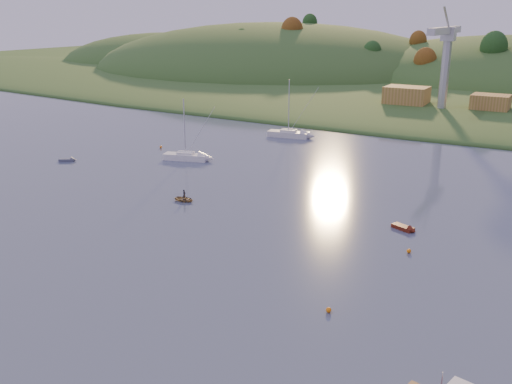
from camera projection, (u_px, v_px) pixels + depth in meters
The scene contains 19 objects.
ground at pixel (84, 336), 48.08m from camera, with size 500.00×500.00×0.00m, color #3A415F.
far_shore at pixel (497, 78), 237.82m from camera, with size 620.00×220.00×1.50m, color #355321.
shore_slope at pixel (467, 97), 184.20m from camera, with size 640.00×150.00×7.00m, color #355321.
hill_left_far at pixel (171, 64), 301.93m from camera, with size 120.00×100.00×32.00m, color #355321.
hill_left at pixel (273, 73), 256.09m from camera, with size 170.00×140.00×44.00m, color #355321.
hillside_trees at pixel (478, 90), 200.70m from camera, with size 280.00×50.00×32.00m, color #1F4518, non-canonical shape.
wharf at pixel (454, 114), 145.97m from camera, with size 42.00×16.00×2.40m, color slate.
shed_west at pixel (406, 96), 151.93m from camera, with size 11.00×8.00×4.80m, color olive.
shed_east at pixel (490, 103), 142.83m from camera, with size 9.00×7.00×4.00m, color olive.
dock_crane at pixel (446, 50), 139.61m from camera, with size 3.20×28.00×20.30m.
sailboat_near at pixel (186, 156), 105.07m from camera, with size 8.49×4.63×11.29m.
sailboat_far at pixel (288, 134), 124.26m from camera, with size 9.30×4.09×12.47m.
canoe at pixel (184, 199), 82.24m from camera, with size 2.15×3.01×0.62m, color #977F53.
paddler at pixel (184, 196), 82.11m from camera, with size 0.54×0.35×1.47m, color black.
red_tender at pixel (407, 229), 71.08m from camera, with size 3.56×2.32×1.15m.
grey_dinghy at pixel (70, 160), 104.33m from camera, with size 3.25×2.63×1.16m.
buoy_0 at pixel (329, 310), 51.75m from camera, with size 0.50×0.50×0.50m, color orange.
buoy_1 at pixel (409, 251), 64.53m from camera, with size 0.50×0.50×0.50m, color orange.
buoy_2 at pixel (161, 147), 114.29m from camera, with size 0.50×0.50×0.50m, color orange.
Camera 1 is at (33.75, -29.19, 26.08)m, focal length 40.00 mm.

